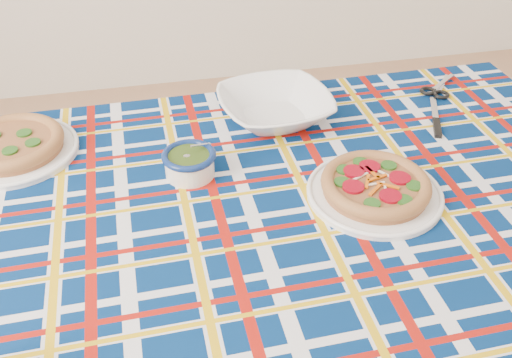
{
  "coord_description": "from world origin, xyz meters",
  "views": [
    {
      "loc": [
        -0.3,
        -0.73,
        1.38
      ],
      "look_at": [
        -0.11,
        0.15,
        0.71
      ],
      "focal_mm": 40.0,
      "sensor_mm": 36.0,
      "label": 1
    }
  ],
  "objects": [
    {
      "name": "main_focaccia_plate",
      "position": [
        0.11,
        0.07,
        0.71
      ],
      "size": [
        0.3,
        0.3,
        0.05
      ],
      "primitive_type": null,
      "rotation": [
        0.0,
        0.0,
        -0.1
      ],
      "color": "#945A34",
      "rests_on": "tablecloth"
    },
    {
      "name": "second_focaccia_plate",
      "position": [
        -0.6,
        0.38,
        0.71
      ],
      "size": [
        0.3,
        0.3,
        0.05
      ],
      "primitive_type": null,
      "rotation": [
        0.0,
        0.0,
        0.09
      ],
      "color": "#945A34",
      "rests_on": "tablecloth"
    },
    {
      "name": "kitchen_scissors",
      "position": [
        0.46,
        0.47,
        0.69
      ],
      "size": [
        0.18,
        0.17,
        0.01
      ],
      "primitive_type": null,
      "rotation": [
        0.0,
        0.0,
        0.77
      ],
      "color": "silver",
      "rests_on": "tablecloth"
    },
    {
      "name": "table_knife",
      "position": [
        0.37,
        0.36,
        0.69
      ],
      "size": [
        0.09,
        0.19,
        0.01
      ],
      "primitive_type": null,
      "rotation": [
        0.0,
        0.0,
        1.18
      ],
      "color": "silver",
      "rests_on": "tablecloth"
    },
    {
      "name": "tablecloth",
      "position": [
        -0.08,
        0.1,
        0.64
      ],
      "size": [
        1.5,
        0.96,
        0.1
      ],
      "primitive_type": null,
      "rotation": [
        0.0,
        0.0,
        0.02
      ],
      "color": "#042254",
      "rests_on": "dining_table"
    },
    {
      "name": "pesto_bowl",
      "position": [
        -0.24,
        0.22,
        0.72
      ],
      "size": [
        0.12,
        0.12,
        0.07
      ],
      "primitive_type": null,
      "rotation": [
        0.0,
        0.0,
        -0.06
      ],
      "color": "#23380F",
      "rests_on": "tablecloth"
    },
    {
      "name": "dining_table",
      "position": [
        -0.08,
        0.1,
        0.62
      ],
      "size": [
        1.47,
        0.93,
        0.68
      ],
      "rotation": [
        0.0,
        0.0,
        0.02
      ],
      "color": "brown",
      "rests_on": "floor"
    },
    {
      "name": "serving_bowl",
      "position": [
        -0.01,
        0.4,
        0.72
      ],
      "size": [
        0.29,
        0.29,
        0.06
      ],
      "primitive_type": "imported",
      "rotation": [
        0.0,
        0.0,
        0.11
      ],
      "color": "white",
      "rests_on": "tablecloth"
    }
  ]
}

